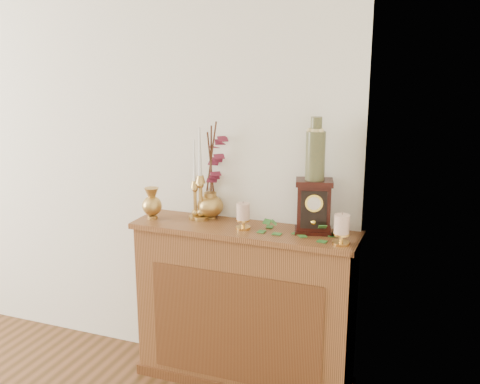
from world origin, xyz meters
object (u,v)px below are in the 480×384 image
at_px(candlestick_center, 201,190).
at_px(bud_vase, 152,204).
at_px(mantel_clock, 314,207).
at_px(ginger_jar, 215,174).
at_px(candlestick_left, 195,194).
at_px(ceramic_vase, 315,152).

relative_size(candlestick_center, bud_vase, 2.90).
bearing_deg(mantel_clock, ginger_jar, 157.56).
xyz_separation_m(candlestick_left, bud_vase, (-0.23, -0.08, -0.06)).
bearing_deg(mantel_clock, bud_vase, 170.85).
distance_m(candlestick_left, ginger_jar, 0.16).
relative_size(candlestick_left, mantel_clock, 1.60).
relative_size(bud_vase, ginger_jar, 0.32).
height_order(bud_vase, ceramic_vase, ceramic_vase).
distance_m(candlestick_center, ceramic_vase, 0.69).
relative_size(ginger_jar, ceramic_vase, 1.73).
height_order(mantel_clock, ceramic_vase, ceramic_vase).
distance_m(mantel_clock, ceramic_vase, 0.29).
height_order(candlestick_center, ceramic_vase, ceramic_vase).
height_order(bud_vase, ginger_jar, ginger_jar).
bearing_deg(candlestick_left, mantel_clock, 0.69).
bearing_deg(candlestick_center, bud_vase, -162.29).
xyz_separation_m(candlestick_left, ginger_jar, (0.09, 0.09, 0.10)).
height_order(candlestick_left, mantel_clock, candlestick_left).
height_order(ginger_jar, ceramic_vase, ceramic_vase).
bearing_deg(bud_vase, mantel_clock, 5.63).
height_order(candlestick_left, bud_vase, candlestick_left).
xyz_separation_m(candlestick_left, ceramic_vase, (0.67, 0.01, 0.28)).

